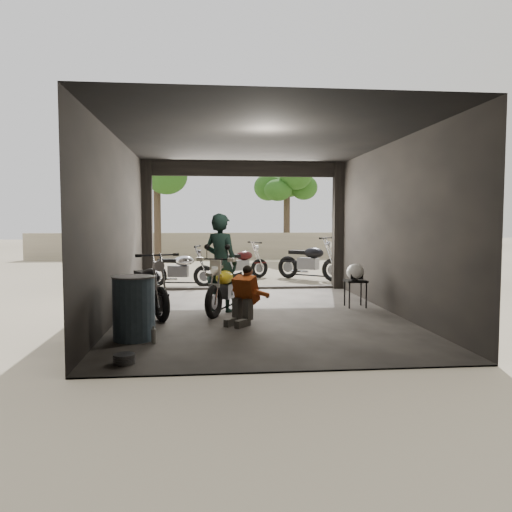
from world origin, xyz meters
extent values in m
plane|color=#7A6D56|center=(0.00, 0.00, 0.00)|extent=(80.00, 80.00, 0.00)
cube|color=#2D2B28|center=(0.00, 0.00, 0.01)|extent=(5.00, 7.00, 0.02)
plane|color=black|center=(0.00, 0.00, 3.20)|extent=(7.00, 7.00, 0.00)
cube|color=black|center=(0.00, -3.50, 1.60)|extent=(5.00, 0.02, 3.20)
cube|color=black|center=(-2.50, 0.00, 1.60)|extent=(0.02, 7.00, 3.20)
cube|color=black|center=(2.50, 0.00, 1.60)|extent=(0.02, 7.00, 3.20)
cube|color=black|center=(-2.38, 3.38, 1.60)|extent=(0.24, 0.24, 3.20)
cube|color=black|center=(2.38, 3.38, 1.60)|extent=(0.24, 0.24, 3.20)
cube|color=black|center=(0.00, 3.42, 3.02)|extent=(5.00, 0.16, 0.36)
cube|color=#2D2B28|center=(0.00, 3.50, 0.04)|extent=(5.00, 0.25, 0.08)
cube|color=gray|center=(0.00, 14.00, 0.60)|extent=(18.00, 0.30, 1.20)
cylinder|color=#382B1E|center=(-3.00, 12.50, 1.79)|extent=(0.30, 0.30, 3.58)
ellipsoid|color=#1E4C14|center=(-3.00, 12.50, 4.03)|extent=(2.20, 2.20, 3.14)
cylinder|color=#382B1E|center=(2.80, 14.00, 1.60)|extent=(0.30, 0.30, 3.20)
ellipsoid|color=#1E4C14|center=(2.80, 14.00, 3.60)|extent=(2.20, 2.20, 2.80)
imported|color=black|center=(-0.68, 0.42, 0.94)|extent=(0.82, 0.76, 1.88)
cube|color=black|center=(2.00, 0.60, 0.54)|extent=(0.41, 0.41, 0.04)
cylinder|color=black|center=(1.83, 0.43, 0.27)|extent=(0.03, 0.03, 0.54)
cylinder|color=black|center=(2.17, 0.43, 0.27)|extent=(0.03, 0.03, 0.54)
cylinder|color=black|center=(1.83, 0.77, 0.27)|extent=(0.03, 0.03, 0.54)
cylinder|color=black|center=(2.17, 0.77, 0.27)|extent=(0.03, 0.03, 0.54)
ellipsoid|color=silver|center=(1.98, 0.56, 0.73)|extent=(0.46, 0.47, 0.33)
cylinder|color=#3A5062|center=(-2.00, -1.76, 0.47)|extent=(0.72, 0.72, 0.93)
cylinder|color=black|center=(3.02, 5.05, 1.05)|extent=(0.08, 0.08, 2.10)
cylinder|color=beige|center=(3.02, 5.03, 1.91)|extent=(0.76, 0.03, 0.76)
camera|label=1|loc=(-0.96, -9.02, 1.73)|focal=35.00mm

